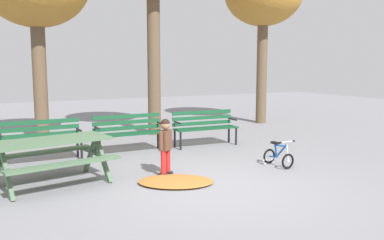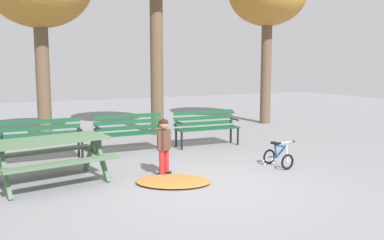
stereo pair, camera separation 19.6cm
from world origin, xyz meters
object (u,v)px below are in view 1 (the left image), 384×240
(kids_bicycle, at_px, (278,156))
(park_bench_right, at_px, (205,125))
(child_standing, at_px, (165,143))
(picnic_table, at_px, (52,149))
(park_bench_left, at_px, (129,130))
(park_bench_far_left, at_px, (41,137))

(kids_bicycle, bearing_deg, park_bench_right, 94.88)
(child_standing, xyz_separation_m, kids_bicycle, (2.23, -0.40, -0.40))
(picnic_table, height_order, park_bench_left, park_bench_left)
(child_standing, bearing_deg, park_bench_far_left, 129.62)
(park_bench_far_left, height_order, kids_bicycle, park_bench_far_left)
(picnic_table, xyz_separation_m, park_bench_right, (3.89, 1.75, -0.08))
(park_bench_right, bearing_deg, park_bench_far_left, 179.33)
(park_bench_left, xyz_separation_m, child_standing, (-0.11, -2.23, 0.09))
(child_standing, relative_size, kids_bicycle, 1.78)
(park_bench_left, height_order, kids_bicycle, park_bench_left)
(picnic_table, bearing_deg, park_bench_left, 43.17)
(kids_bicycle, bearing_deg, park_bench_far_left, 147.50)
(park_bench_far_left, xyz_separation_m, child_standing, (1.79, -2.16, 0.09))
(picnic_table, relative_size, park_bench_right, 1.24)
(park_bench_far_left, xyz_separation_m, park_bench_left, (1.90, 0.06, 0.00))
(picnic_table, relative_size, kids_bicycle, 3.49)
(picnic_table, height_order, park_bench_right, park_bench_right)
(park_bench_right, bearing_deg, picnic_table, -155.75)
(kids_bicycle, bearing_deg, child_standing, 169.86)
(picnic_table, bearing_deg, park_bench_right, 24.25)
(kids_bicycle, bearing_deg, park_bench_left, 128.91)
(picnic_table, xyz_separation_m, park_bench_far_left, (0.08, 1.79, -0.08))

